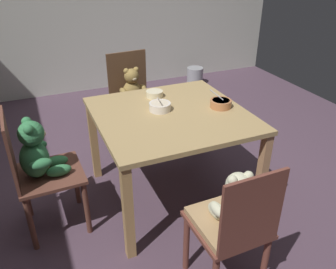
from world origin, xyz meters
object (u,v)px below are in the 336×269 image
object	(u,v)px
dining_table	(171,124)
teddy_chair_near_left	(38,160)
porridge_bowl_cream_far_center	(154,94)
porridge_bowl_terracotta_near_right	(221,103)
porridge_bowl_white_center	(160,106)
teddy_chair_far_center	(133,93)
teddy_chair_near_front	(233,216)
metal_pail	(195,76)

from	to	relation	value
dining_table	teddy_chair_near_left	world-z (taller)	teddy_chair_near_left
porridge_bowl_cream_far_center	porridge_bowl_terracotta_near_right	bearing A→B (deg)	-44.35
porridge_bowl_white_center	porridge_bowl_terracotta_near_right	xyz separation A→B (m)	(0.42, -0.12, -0.00)
teddy_chair_far_center	porridge_bowl_cream_far_center	distance (m)	0.63
dining_table	teddy_chair_far_center	size ratio (longest dim) A/B	1.17
teddy_chair_far_center	porridge_bowl_white_center	size ratio (longest dim) A/B	5.76
teddy_chair_near_left	teddy_chair_near_front	size ratio (longest dim) A/B	1.03
teddy_chair_far_center	metal_pail	xyz separation A→B (m)	(1.30, 1.24, -0.40)
porridge_bowl_cream_far_center	porridge_bowl_white_center	xyz separation A→B (m)	(-0.05, -0.25, 0.00)
teddy_chair_far_center	teddy_chair_near_front	size ratio (longest dim) A/B	1.03
porridge_bowl_cream_far_center	metal_pail	world-z (taller)	porridge_bowl_cream_far_center
teddy_chair_far_center	porridge_bowl_cream_far_center	bearing A→B (deg)	-5.26
porridge_bowl_cream_far_center	teddy_chair_far_center	bearing A→B (deg)	89.25
teddy_chair_near_left	teddy_chair_near_front	xyz separation A→B (m)	(0.88, -0.89, -0.03)
porridge_bowl_white_center	dining_table	bearing A→B (deg)	-51.97
metal_pail	dining_table	bearing A→B (deg)	-121.15
teddy_chair_far_center	metal_pail	bearing A→B (deg)	129.24
teddy_chair_near_front	teddy_chair_near_left	bearing A→B (deg)	43.17
metal_pail	teddy_chair_far_center	bearing A→B (deg)	-136.24
porridge_bowl_cream_far_center	porridge_bowl_white_center	bearing A→B (deg)	-101.25
porridge_bowl_white_center	porridge_bowl_terracotta_near_right	size ratio (longest dim) A/B	1.00
teddy_chair_far_center	porridge_bowl_white_center	distance (m)	0.87
metal_pail	porridge_bowl_cream_far_center	bearing A→B (deg)	-125.42
teddy_chair_far_center	porridge_bowl_cream_far_center	world-z (taller)	teddy_chair_far_center
dining_table	porridge_bowl_terracotta_near_right	bearing A→B (deg)	-7.75
porridge_bowl_terracotta_near_right	dining_table	bearing A→B (deg)	172.25
porridge_bowl_cream_far_center	metal_pail	distance (m)	2.33
teddy_chair_near_left	porridge_bowl_terracotta_near_right	world-z (taller)	teddy_chair_near_left
teddy_chair_near_left	metal_pail	distance (m)	3.12
porridge_bowl_terracotta_near_right	metal_pail	size ratio (longest dim) A/B	0.64
teddy_chair_near_front	porridge_bowl_terracotta_near_right	xyz separation A→B (m)	(0.41, 0.85, 0.22)
dining_table	porridge_bowl_cream_far_center	size ratio (longest dim) A/B	8.00
porridge_bowl_terracotta_near_right	metal_pail	xyz separation A→B (m)	(0.93, 2.20, -0.62)
teddy_chair_near_front	porridge_bowl_terracotta_near_right	size ratio (longest dim) A/B	5.56
teddy_chair_far_center	porridge_bowl_terracotta_near_right	world-z (taller)	teddy_chair_far_center
porridge_bowl_cream_far_center	metal_pail	bearing A→B (deg)	54.58
teddy_chair_near_left	porridge_bowl_cream_far_center	xyz separation A→B (m)	(0.91, 0.32, 0.18)
dining_table	porridge_bowl_terracotta_near_right	size ratio (longest dim) A/B	6.74
metal_pail	teddy_chair_near_left	bearing A→B (deg)	-135.80
porridge_bowl_white_center	metal_pail	distance (m)	2.56
porridge_bowl_cream_far_center	porridge_bowl_terracotta_near_right	xyz separation A→B (m)	(0.38, -0.37, 0.00)
dining_table	teddy_chair_near_left	size ratio (longest dim) A/B	1.18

